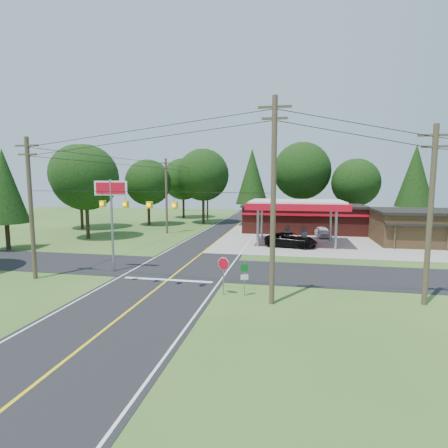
% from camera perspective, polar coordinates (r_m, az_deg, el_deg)
% --- Properties ---
extents(ground, '(120.00, 120.00, 0.00)m').
position_cam_1_polar(ground, '(28.61, -6.68, -7.14)').
color(ground, '#2F5A1F').
rests_on(ground, ground).
extents(main_highway, '(8.00, 120.00, 0.02)m').
position_cam_1_polar(main_highway, '(28.60, -6.68, -7.12)').
color(main_highway, black).
rests_on(main_highway, ground).
extents(cross_road, '(70.00, 7.00, 0.02)m').
position_cam_1_polar(cross_road, '(28.60, -6.68, -7.11)').
color(cross_road, black).
rests_on(cross_road, ground).
extents(lane_center_yellow, '(0.15, 110.00, 0.00)m').
position_cam_1_polar(lane_center_yellow, '(28.60, -6.68, -7.09)').
color(lane_center_yellow, yellow).
rests_on(lane_center_yellow, main_highway).
extents(gas_canopy, '(10.60, 7.40, 4.88)m').
position_cam_1_polar(gas_canopy, '(39.51, 11.72, 2.90)').
color(gas_canopy, gray).
rests_on(gas_canopy, ground).
extents(convenience_store, '(16.40, 7.55, 3.80)m').
position_cam_1_polar(convenience_store, '(49.68, 12.69, 0.94)').
color(convenience_store, '#5D211A').
rests_on(convenience_store, ground).
extents(utility_pole_near_right, '(1.80, 0.30, 11.50)m').
position_cam_1_polar(utility_pole_near_right, '(19.47, 8.05, 4.02)').
color(utility_pole_near_right, '#473828').
rests_on(utility_pole_near_right, ground).
extents(utility_pole_near_left, '(1.80, 0.30, 10.00)m').
position_cam_1_polar(utility_pole_near_left, '(28.04, -29.00, 2.53)').
color(utility_pole_near_left, '#473828').
rests_on(utility_pole_near_left, ground).
extents(utility_pole_far_left, '(1.80, 0.30, 10.00)m').
position_cam_1_polar(utility_pole_far_left, '(47.42, -9.39, 4.73)').
color(utility_pole_far_left, '#473828').
rests_on(utility_pole_far_left, ground).
extents(utility_pole_right_b, '(1.80, 0.30, 10.00)m').
position_cam_1_polar(utility_pole_right_b, '(22.29, 30.63, 1.53)').
color(utility_pole_right_b, '#473828').
rests_on(utility_pole_right_b, ground).
extents(utility_pole_north, '(0.30, 0.30, 9.50)m').
position_cam_1_polar(utility_pole_north, '(63.27, -2.72, 4.92)').
color(utility_pole_north, '#473828').
rests_on(utility_pole_north, ground).
extents(overhead_beacons, '(17.04, 2.04, 1.03)m').
position_cam_1_polar(overhead_beacons, '(22.54, -14.00, 4.91)').
color(overhead_beacons, black).
rests_on(overhead_beacons, ground).
extents(treeline_backdrop, '(70.27, 51.59, 13.30)m').
position_cam_1_polar(treeline_backdrop, '(51.02, 2.38, 7.53)').
color(treeline_backdrop, '#332316').
rests_on(treeline_backdrop, ground).
extents(suv_car, '(6.27, 6.27, 1.52)m').
position_cam_1_polar(suv_car, '(37.87, 10.87, -2.59)').
color(suv_car, black).
rests_on(suv_car, ground).
extents(sedan_car, '(4.53, 4.53, 1.31)m').
position_cam_1_polar(sedan_car, '(45.58, 15.79, -1.27)').
color(sedan_car, silver).
rests_on(sedan_car, ground).
extents(big_stop_sign, '(2.64, 0.21, 7.10)m').
position_cam_1_polar(big_stop_sign, '(27.95, -17.94, 3.26)').
color(big_stop_sign, gray).
rests_on(big_stop_sign, ground).
extents(octagonal_stop_sign, '(0.78, 0.34, 2.37)m').
position_cam_1_polar(octagonal_stop_sign, '(21.42, -0.10, -7.01)').
color(octagonal_stop_sign, gray).
rests_on(octagonal_stop_sign, ground).
extents(route_sign_post, '(0.45, 0.20, 2.30)m').
position_cam_1_polar(route_sign_post, '(21.31, 3.37, -8.19)').
color(route_sign_post, gray).
rests_on(route_sign_post, ground).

